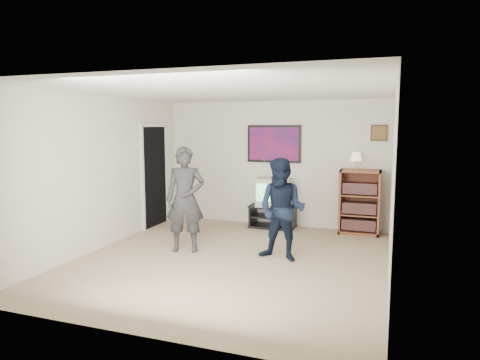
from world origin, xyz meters
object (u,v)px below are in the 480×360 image
Objects in this scene: person_tall at (185,199)px; person_short at (282,210)px; bookshelf at (360,202)px; media_stand at (273,216)px; crt_television at (273,192)px.

person_tall is 1.57m from person_short.
media_stand is at bearing -178.27° from bookshelf.
media_stand is 0.58× the size of person_short.
crt_television is at bearing 0.56° from media_stand.
bookshelf is (1.65, 0.05, -0.12)m from crt_television.
bookshelf is at bearing -7.70° from crt_television.
person_tall is (-0.91, -2.02, 0.62)m from media_stand.
person_tall is at bearing -113.59° from media_stand.
crt_television is at bearing 46.38° from person_tall.
person_tall reaches higher than person_short.
person_short is (-0.99, -2.02, 0.17)m from bookshelf.
crt_television is 0.54× the size of bookshelf.
person_tall reaches higher than media_stand.
crt_television is at bearing 116.88° from person_short.
bookshelf is at bearing 19.61° from person_tall.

